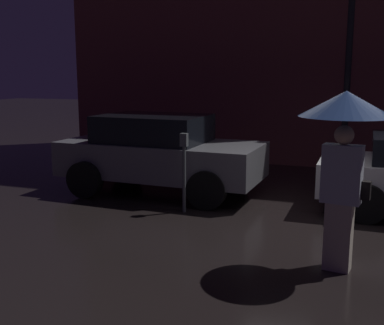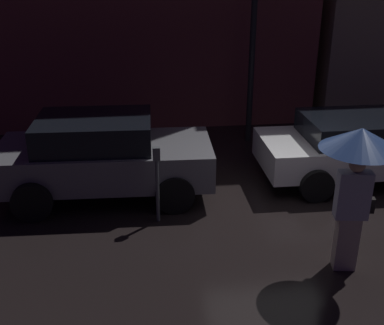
{
  "view_description": "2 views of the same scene",
  "coord_description": "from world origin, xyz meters",
  "px_view_note": "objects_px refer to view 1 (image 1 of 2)",
  "views": [
    {
      "loc": [
        0.63,
        -7.36,
        2.37
      ],
      "look_at": [
        -1.88,
        -0.32,
        0.97
      ],
      "focal_mm": 45.0,
      "sensor_mm": 36.0,
      "label": 1
    },
    {
      "loc": [
        -2.48,
        -7.14,
        4.21
      ],
      "look_at": [
        -1.61,
        0.02,
        1.12
      ],
      "focal_mm": 45.0,
      "sensor_mm": 36.0,
      "label": 2
    }
  ],
  "objects_px": {
    "parked_car_grey": "(159,152)",
    "pedestrian_with_umbrella": "(345,131)",
    "parking_meter": "(184,164)",
    "street_lamp_near": "(351,10)"
  },
  "relations": [
    {
      "from": "parked_car_grey",
      "to": "pedestrian_with_umbrella",
      "type": "distance_m",
      "value": 4.64
    },
    {
      "from": "pedestrian_with_umbrella",
      "to": "parking_meter",
      "type": "xyz_separation_m",
      "value": [
        -2.62,
        1.68,
        -0.86
      ]
    },
    {
      "from": "street_lamp_near",
      "to": "pedestrian_with_umbrella",
      "type": "bearing_deg",
      "value": -88.05
    },
    {
      "from": "pedestrian_with_umbrella",
      "to": "street_lamp_near",
      "type": "bearing_deg",
      "value": -79.13
    },
    {
      "from": "pedestrian_with_umbrella",
      "to": "parked_car_grey",
      "type": "bearing_deg",
      "value": -29.36
    },
    {
      "from": "parking_meter",
      "to": "pedestrian_with_umbrella",
      "type": "bearing_deg",
      "value": -32.66
    },
    {
      "from": "parked_car_grey",
      "to": "parking_meter",
      "type": "bearing_deg",
      "value": -47.89
    },
    {
      "from": "parked_car_grey",
      "to": "pedestrian_with_umbrella",
      "type": "relative_size",
      "value": 1.86
    },
    {
      "from": "street_lamp_near",
      "to": "parking_meter",
      "type": "bearing_deg",
      "value": -123.45
    },
    {
      "from": "parked_car_grey",
      "to": "pedestrian_with_umbrella",
      "type": "bearing_deg",
      "value": -36.02
    }
  ]
}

